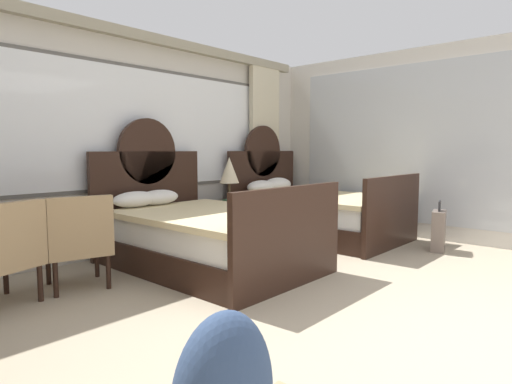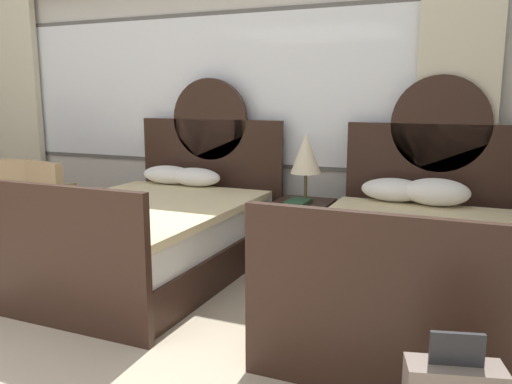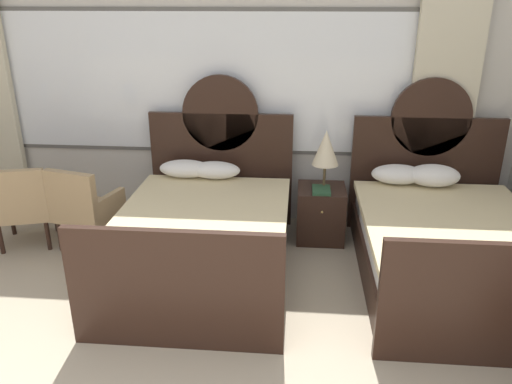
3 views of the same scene
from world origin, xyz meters
TOP-DOWN VIEW (x-y plane):
  - wall_back_window at (0.00, 4.19)m, footprint 6.53×0.22m
  - bed_near_window at (0.16, 2.98)m, footprint 1.53×2.25m
  - bed_near_mirror at (2.32, 2.99)m, footprint 1.53×2.25m
  - nightstand_between_beds at (1.25, 3.71)m, footprint 0.49×0.51m
  - table_lamp_on_nightstand at (1.27, 3.72)m, footprint 0.27×0.27m
  - book_on_nightstand at (1.24, 3.61)m, footprint 0.18×0.26m
  - armchair_by_window_left at (-1.10, 3.28)m, footprint 0.66×0.66m
  - armchair_by_window_centre at (-1.73, 3.28)m, footprint 0.67×0.67m

SIDE VIEW (x-z plane):
  - nightstand_between_beds at x=1.25m, z-range 0.00..0.56m
  - bed_near_window at x=0.16m, z-range -0.47..1.17m
  - bed_near_mirror at x=2.32m, z-range -0.47..1.18m
  - armchair_by_window_left at x=-1.10m, z-range 0.03..0.89m
  - armchair_by_window_centre at x=-1.73m, z-range 0.03..0.89m
  - book_on_nightstand at x=1.24m, z-range 0.56..0.59m
  - table_lamp_on_nightstand at x=1.27m, z-range 0.68..1.28m
  - wall_back_window at x=0.00m, z-range 0.07..2.77m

